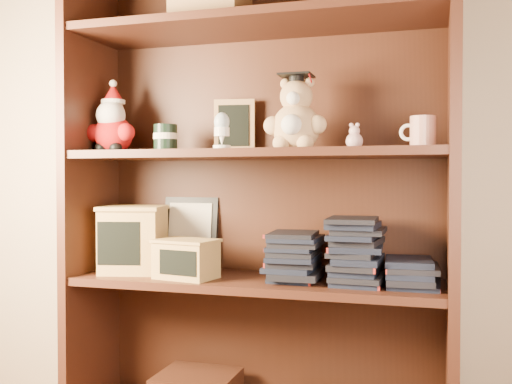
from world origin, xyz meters
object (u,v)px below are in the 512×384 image
grad_teddy_bear (296,120)px  teacher_mug (422,132)px  bookcase (260,204)px  treats_box (133,239)px

grad_teddy_bear → teacher_mug: (0.37, 0.01, -0.04)m
bookcase → treats_box: (-0.42, -0.05, -0.12)m
grad_teddy_bear → teacher_mug: grad_teddy_bear is taller
bookcase → grad_teddy_bear: bookcase is taller
treats_box → grad_teddy_bear: bearing=-0.6°
treats_box → teacher_mug: bearing=0.1°
teacher_mug → treats_box: teacher_mug is taller
treats_box → bookcase: bearing=6.9°
grad_teddy_bear → bookcase: bearing=156.2°
teacher_mug → treats_box: size_ratio=0.43×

